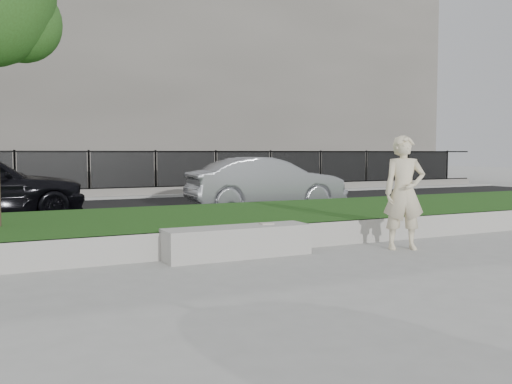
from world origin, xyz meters
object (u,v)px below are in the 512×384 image
book (267,224)px  car_silver (266,183)px  man (404,193)px  stone_bench (238,242)px

book → car_silver: size_ratio=0.05×
man → car_silver: 6.49m
stone_bench → man: man is taller
man → book: bearing=-171.6°
man → stone_bench: bearing=-168.4°
stone_bench → car_silver: bearing=59.2°
stone_bench → car_silver: (3.51, 5.88, 0.50)m
stone_bench → man: bearing=-11.7°
car_silver → book: bearing=158.3°
book → man: bearing=-11.1°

